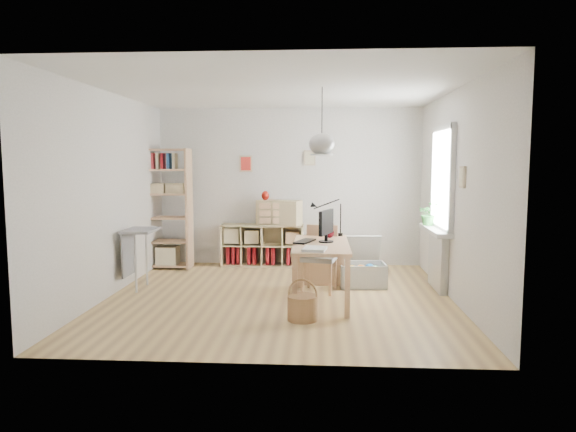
# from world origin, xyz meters

# --- Properties ---
(ground) EXTENTS (4.50, 4.50, 0.00)m
(ground) POSITION_xyz_m (0.00, 0.00, 0.00)
(ground) COLOR tan
(ground) RESTS_ON ground
(room_shell) EXTENTS (4.50, 4.50, 4.50)m
(room_shell) POSITION_xyz_m (0.55, -0.15, 2.00)
(room_shell) COLOR white
(room_shell) RESTS_ON ground
(window_unit) EXTENTS (0.07, 1.16, 1.46)m
(window_unit) POSITION_xyz_m (2.23, 0.60, 1.55)
(window_unit) COLOR white
(window_unit) RESTS_ON ground
(radiator) EXTENTS (0.10, 0.80, 0.80)m
(radiator) POSITION_xyz_m (2.19, 0.60, 0.40)
(radiator) COLOR silver
(radiator) RESTS_ON ground
(windowsill) EXTENTS (0.22, 1.20, 0.06)m
(windowsill) POSITION_xyz_m (2.14, 0.60, 0.83)
(windowsill) COLOR white
(windowsill) RESTS_ON radiator
(desk) EXTENTS (0.70, 1.50, 0.75)m
(desk) POSITION_xyz_m (0.55, -0.15, 0.66)
(desk) COLOR #E2B082
(desk) RESTS_ON ground
(cube_shelf) EXTENTS (1.40, 0.38, 0.72)m
(cube_shelf) POSITION_xyz_m (-0.47, 2.08, 0.30)
(cube_shelf) COLOR #CFBE88
(cube_shelf) RESTS_ON ground
(tall_bookshelf) EXTENTS (0.80, 0.38, 2.00)m
(tall_bookshelf) POSITION_xyz_m (-2.04, 1.80, 1.09)
(tall_bookshelf) COLOR #E2B082
(tall_bookshelf) RESTS_ON ground
(side_table) EXTENTS (0.40, 0.55, 0.85)m
(side_table) POSITION_xyz_m (-2.04, 0.35, 0.67)
(side_table) COLOR gray
(side_table) RESTS_ON ground
(chair) EXTENTS (0.52, 0.52, 0.90)m
(chair) POSITION_xyz_m (0.54, 0.39, 0.52)
(chair) COLOR gray
(chair) RESTS_ON ground
(wicker_basket) EXTENTS (0.34, 0.34, 0.47)m
(wicker_basket) POSITION_xyz_m (0.34, -0.96, 0.15)
(wicker_basket) COLOR #A27A49
(wicker_basket) RESTS_ON ground
(storage_chest) EXTENTS (0.70, 0.78, 0.69)m
(storage_chest) POSITION_xyz_m (1.15, 0.74, 0.23)
(storage_chest) COLOR silver
(storage_chest) RESTS_ON ground
(monitor) EXTENTS (0.19, 0.47, 0.42)m
(monitor) POSITION_xyz_m (0.61, -0.05, 0.98)
(monitor) COLOR black
(monitor) RESTS_ON desk
(keyboard) EXTENTS (0.29, 0.45, 0.02)m
(keyboard) POSITION_xyz_m (0.34, -0.05, 0.76)
(keyboard) COLOR black
(keyboard) RESTS_ON desk
(task_lamp) EXTENTS (0.45, 0.17, 0.48)m
(task_lamp) POSITION_xyz_m (0.60, 0.46, 1.08)
(task_lamp) COLOR black
(task_lamp) RESTS_ON desk
(yarn_ball) EXTENTS (0.13, 0.13, 0.13)m
(yarn_ball) POSITION_xyz_m (0.66, 0.34, 0.82)
(yarn_ball) COLOR #45090E
(yarn_ball) RESTS_ON desk
(paper_tray) EXTENTS (0.30, 0.36, 0.03)m
(paper_tray) POSITION_xyz_m (0.47, -0.67, 0.77)
(paper_tray) COLOR white
(paper_tray) RESTS_ON desk
(drawer_chest) EXTENTS (0.79, 0.52, 0.41)m
(drawer_chest) POSITION_xyz_m (-0.16, 2.04, 0.93)
(drawer_chest) COLOR #CFBE88
(drawer_chest) RESTS_ON cube_shelf
(red_vase) EXTENTS (0.13, 0.13, 0.16)m
(red_vase) POSITION_xyz_m (-0.40, 2.04, 1.21)
(red_vase) COLOR maroon
(red_vase) RESTS_ON drawer_chest
(potted_plant) EXTENTS (0.32, 0.28, 0.34)m
(potted_plant) POSITION_xyz_m (2.12, 0.94, 1.03)
(potted_plant) COLOR #286A2A
(potted_plant) RESTS_ON windowsill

